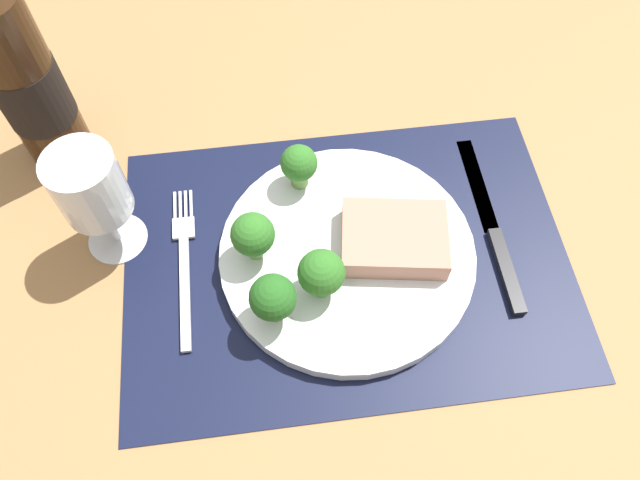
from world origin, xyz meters
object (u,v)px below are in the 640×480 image
Objects in this scene: knife at (495,235)px; wine_bottle at (24,80)px; fork at (184,263)px; wine_glass at (91,191)px; plate at (347,254)px; steak at (394,239)px.

wine_bottle is at bearing 157.20° from knife.
fork is at bearing 177.14° from knife.
wine_bottle is 15.47cm from wine_glass.
fork is at bearing -51.63° from wine_bottle.
fork is 12.09cm from wine_glass.
wine_bottle reaches higher than plate.
fork is 0.83× the size of knife.
steak is 30.44cm from wine_glass.
plate is 5.32cm from steak.
steak reaches higher than fork.
steak is 11.87cm from knife.
plate is 17.31cm from fork.
knife is 42.06cm from wine_glass.
steak is 0.47× the size of knife.
plate is 0.85× the size of wine_bottle.
fork is 1.38× the size of wine_glass.
fork is (-22.08, 1.49, -2.76)cm from steak.
plate is 1.41× the size of fork.
wine_glass is at bearing 171.50° from knife.
wine_bottle reaches higher than wine_glass.
wine_glass is at bearing 168.94° from steak.
plate is 26.39cm from wine_glass.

